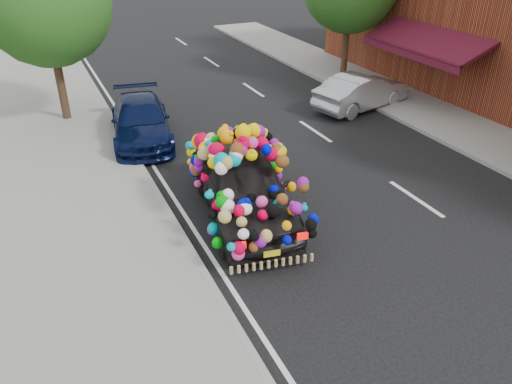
# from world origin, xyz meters

# --- Properties ---
(ground) EXTENTS (100.00, 100.00, 0.00)m
(ground) POSITION_xyz_m (0.00, 0.00, 0.00)
(ground) COLOR black
(ground) RESTS_ON ground
(sidewalk) EXTENTS (4.00, 60.00, 0.12)m
(sidewalk) POSITION_xyz_m (-4.30, 0.00, 0.06)
(sidewalk) COLOR gray
(sidewalk) RESTS_ON ground
(kerb) EXTENTS (0.15, 60.00, 0.13)m
(kerb) POSITION_xyz_m (-2.35, 0.00, 0.07)
(kerb) COLOR gray
(kerb) RESTS_ON ground
(footpath_far) EXTENTS (3.00, 40.00, 0.12)m
(footpath_far) POSITION_xyz_m (8.20, 3.00, 0.06)
(footpath_far) COLOR gray
(footpath_far) RESTS_ON ground
(lane_markings) EXTENTS (6.00, 50.00, 0.01)m
(lane_markings) POSITION_xyz_m (3.60, 0.00, 0.01)
(lane_markings) COLOR silver
(lane_markings) RESTS_ON ground
(plush_art_car) EXTENTS (3.01, 5.12, 2.22)m
(plush_art_car) POSITION_xyz_m (-0.68, 1.13, 1.14)
(plush_art_car) COLOR black
(plush_art_car) RESTS_ON ground
(navy_sedan) EXTENTS (2.49, 4.59, 1.26)m
(navy_sedan) POSITION_xyz_m (-1.80, 6.74, 0.63)
(navy_sedan) COLOR #060F33
(navy_sedan) RESTS_ON ground
(silver_hatchback) EXTENTS (4.15, 2.29, 1.30)m
(silver_hatchback) POSITION_xyz_m (6.29, 6.27, 0.65)
(silver_hatchback) COLOR #A3A5AA
(silver_hatchback) RESTS_ON ground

